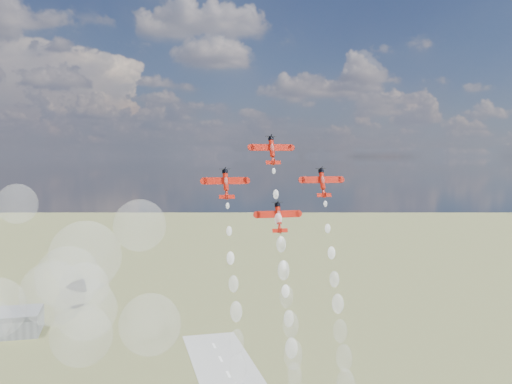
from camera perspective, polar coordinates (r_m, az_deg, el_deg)
The scene contains 8 objects.
plane_lead at distance 168.27m, azimuth 1.69°, elevation 4.47°, with size 13.09×5.76×8.99m.
plane_left at distance 161.31m, azimuth -3.20°, elevation 0.93°, with size 13.09×5.76×8.99m.
plane_right at distance 169.79m, azimuth 7.00°, elevation 1.04°, with size 13.09×5.76×8.99m.
plane_slot at distance 162.16m, azimuth 2.39°, elevation -2.62°, with size 13.09×5.76×8.99m.
smoke_trail_lead at distance 158.25m, azimuth 3.46°, elevation -12.67°, with size 5.10×22.12×53.72m.
smoke_trail_left at distance 153.92m, azimuth -1.94°, elevation -16.97°, with size 5.10×22.00×53.04m.
smoke_trail_right at distance 163.28m, azimuth 9.06°, elevation -15.78°, with size 5.28×21.07×52.78m.
drifted_smoke_cloud at distance 182.88m, azimuth -18.45°, elevation -9.63°, with size 68.20×38.43×55.39m.
Camera 1 is at (-48.36, -155.80, 103.09)m, focal length 38.00 mm.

